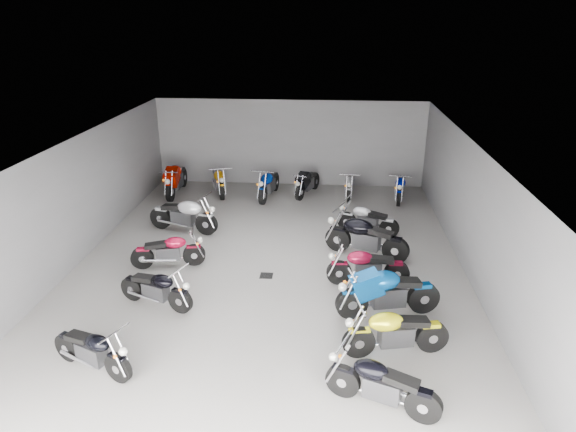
# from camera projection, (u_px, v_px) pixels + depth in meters

# --- Properties ---
(ground) EXTENTS (14.00, 14.00, 0.00)m
(ground) POSITION_uv_depth(u_px,v_px,m) (269.00, 267.00, 13.30)
(ground) COLOR gray
(ground) RESTS_ON ground
(wall_back) EXTENTS (10.00, 0.10, 3.20)m
(wall_back) POSITION_uv_depth(u_px,v_px,m) (290.00, 143.00, 19.20)
(wall_back) COLOR slate
(wall_back) RESTS_ON ground
(wall_left) EXTENTS (0.10, 14.00, 3.20)m
(wall_left) POSITION_uv_depth(u_px,v_px,m) (73.00, 203.00, 13.09)
(wall_left) COLOR slate
(wall_left) RESTS_ON ground
(wall_right) EXTENTS (0.10, 14.00, 3.20)m
(wall_right) POSITION_uv_depth(u_px,v_px,m) (474.00, 215.00, 12.33)
(wall_right) COLOR slate
(wall_right) RESTS_ON ground
(ceiling) EXTENTS (10.00, 14.00, 0.04)m
(ceiling) POSITION_uv_depth(u_px,v_px,m) (267.00, 145.00, 12.11)
(ceiling) COLOR black
(ceiling) RESTS_ON wall_back
(drain_grate) EXTENTS (0.32, 0.32, 0.01)m
(drain_grate) POSITION_uv_depth(u_px,v_px,m) (266.00, 276.00, 12.83)
(drain_grate) COLOR black
(drain_grate) RESTS_ON ground
(motorcycle_left_a) EXTENTS (1.75, 0.86, 0.82)m
(motorcycle_left_a) POSITION_uv_depth(u_px,v_px,m) (92.00, 350.00, 9.27)
(motorcycle_left_a) COLOR black
(motorcycle_left_a) RESTS_ON ground
(motorcycle_left_c) EXTENTS (1.82, 0.76, 0.83)m
(motorcycle_left_c) POSITION_uv_depth(u_px,v_px,m) (156.00, 288.00, 11.35)
(motorcycle_left_c) COLOR black
(motorcycle_left_c) RESTS_ON ground
(motorcycle_left_d) EXTENTS (1.87, 0.56, 0.83)m
(motorcycle_left_d) POSITION_uv_depth(u_px,v_px,m) (169.00, 251.00, 13.14)
(motorcycle_left_d) COLOR black
(motorcycle_left_d) RESTS_ON ground
(motorcycle_left_f) EXTENTS (2.19, 0.69, 0.98)m
(motorcycle_left_f) POSITION_uv_depth(u_px,v_px,m) (184.00, 215.00, 15.26)
(motorcycle_left_f) COLOR black
(motorcycle_left_f) RESTS_ON ground
(motorcycle_right_a) EXTENTS (1.88, 0.84, 0.87)m
(motorcycle_right_a) POSITION_uv_depth(u_px,v_px,m) (381.00, 384.00, 8.38)
(motorcycle_right_a) COLOR black
(motorcycle_right_a) RESTS_ON ground
(motorcycle_right_b) EXTENTS (2.06, 0.59, 0.91)m
(motorcycle_right_b) POSITION_uv_depth(u_px,v_px,m) (395.00, 332.00, 9.72)
(motorcycle_right_b) COLOR black
(motorcycle_right_b) RESTS_ON ground
(motorcycle_right_c) EXTENTS (2.28, 0.70, 1.02)m
(motorcycle_right_c) POSITION_uv_depth(u_px,v_px,m) (387.00, 293.00, 10.97)
(motorcycle_right_c) COLOR black
(motorcycle_right_c) RESTS_ON ground
(motorcycle_right_d) EXTENTS (2.00, 0.42, 0.88)m
(motorcycle_right_d) POSITION_uv_depth(u_px,v_px,m) (367.00, 266.00, 12.27)
(motorcycle_right_d) COLOR black
(motorcycle_right_d) RESTS_ON ground
(motorcycle_right_e) EXTENTS (2.21, 1.01, 1.02)m
(motorcycle_right_e) POSITION_uv_depth(u_px,v_px,m) (365.00, 237.00, 13.67)
(motorcycle_right_e) COLOR black
(motorcycle_right_e) RESTS_ON ground
(motorcycle_right_f) EXTENTS (1.81, 0.76, 0.83)m
(motorcycle_right_f) POSITION_uv_depth(u_px,v_px,m) (367.00, 219.00, 15.15)
(motorcycle_right_f) COLOR black
(motorcycle_right_f) RESTS_ON ground
(motorcycle_back_a) EXTENTS (0.46, 2.36, 1.04)m
(motorcycle_back_a) POSITION_uv_depth(u_px,v_px,m) (176.00, 179.00, 18.46)
(motorcycle_back_a) COLOR black
(motorcycle_back_a) RESTS_ON ground
(motorcycle_back_b) EXTENTS (0.81, 2.00, 0.91)m
(motorcycle_back_b) POSITION_uv_depth(u_px,v_px,m) (219.00, 180.00, 18.53)
(motorcycle_back_b) COLOR black
(motorcycle_back_b) RESTS_ON ground
(motorcycle_back_c) EXTENTS (0.56, 2.14, 0.94)m
(motorcycle_back_c) POSITION_uv_depth(u_px,v_px,m) (269.00, 184.00, 18.12)
(motorcycle_back_c) COLOR black
(motorcycle_back_c) RESTS_ON ground
(motorcycle_back_d) EXTENTS (0.81, 1.89, 0.87)m
(motorcycle_back_d) POSITION_uv_depth(u_px,v_px,m) (307.00, 182.00, 18.41)
(motorcycle_back_d) COLOR black
(motorcycle_back_d) RESTS_ON ground
(motorcycle_back_e) EXTENTS (0.39, 1.85, 0.81)m
(motorcycle_back_e) POSITION_uv_depth(u_px,v_px,m) (350.00, 185.00, 18.24)
(motorcycle_back_e) COLOR black
(motorcycle_back_e) RESTS_ON ground
(motorcycle_back_f) EXTENTS (0.51, 1.95, 0.86)m
(motorcycle_back_f) POSITION_uv_depth(u_px,v_px,m) (400.00, 187.00, 17.91)
(motorcycle_back_f) COLOR black
(motorcycle_back_f) RESTS_ON ground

